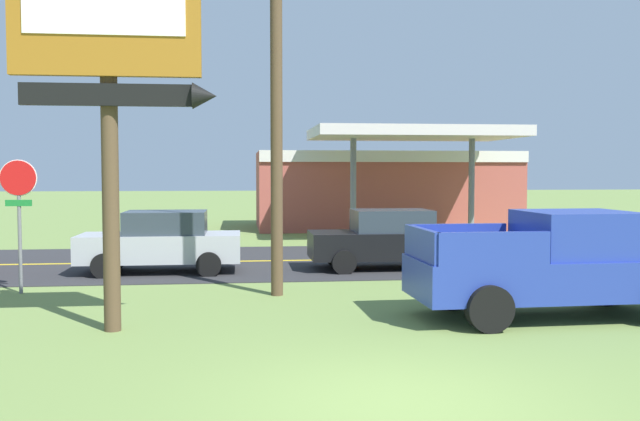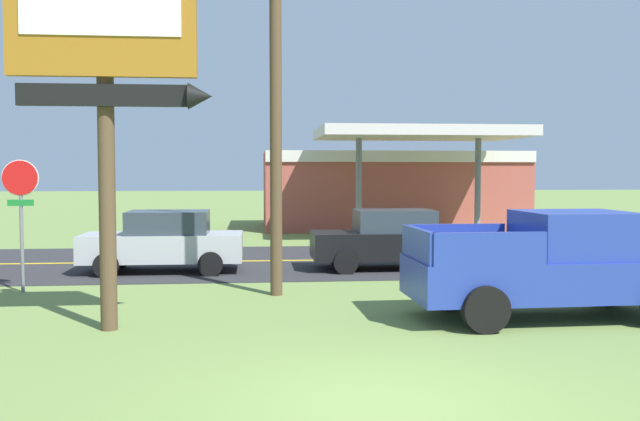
% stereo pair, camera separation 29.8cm
% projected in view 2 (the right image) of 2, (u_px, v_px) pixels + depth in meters
% --- Properties ---
extents(ground_plane, '(180.00, 180.00, 0.00)m').
position_uv_depth(ground_plane, '(385.00, 404.00, 8.11)').
color(ground_plane, olive).
extents(road_asphalt, '(140.00, 8.00, 0.02)m').
position_uv_depth(road_asphalt, '(304.00, 261.00, 21.03)').
color(road_asphalt, '#2B2B2D').
rests_on(road_asphalt, ground).
extents(road_centre_line, '(126.00, 0.20, 0.01)m').
position_uv_depth(road_centre_line, '(304.00, 260.00, 21.03)').
color(road_centre_line, gold).
rests_on(road_centre_line, road_asphalt).
extents(motel_sign, '(3.31, 0.54, 6.46)m').
position_uv_depth(motel_sign, '(108.00, 62.00, 11.53)').
color(motel_sign, brown).
rests_on(motel_sign, ground).
extents(stop_sign, '(0.80, 0.08, 2.95)m').
position_uv_depth(stop_sign, '(21.00, 202.00, 15.46)').
color(stop_sign, slate).
rests_on(stop_sign, ground).
extents(utility_pole, '(2.07, 0.26, 9.34)m').
position_uv_depth(utility_pole, '(276.00, 63.00, 14.97)').
color(utility_pole, brown).
rests_on(utility_pole, ground).
extents(gas_station, '(12.00, 11.50, 4.40)m').
position_uv_depth(gas_station, '(391.00, 187.00, 33.32)').
color(gas_station, '#A84C42').
rests_on(gas_station, ground).
extents(pickup_blue_parked_on_lawn, '(5.25, 2.35, 1.96)m').
position_uv_depth(pickup_blue_parked_on_lawn, '(555.00, 266.00, 12.80)').
color(pickup_blue_parked_on_lawn, '#233893').
rests_on(pickup_blue_parked_on_lawn, ground).
extents(car_black_near_lane, '(4.20, 2.00, 1.64)m').
position_uv_depth(car_black_near_lane, '(390.00, 239.00, 19.21)').
color(car_black_near_lane, black).
rests_on(car_black_near_lane, ground).
extents(car_silver_far_lane, '(4.20, 2.00, 1.64)m').
position_uv_depth(car_silver_far_lane, '(164.00, 241.00, 18.63)').
color(car_silver_far_lane, '#A8AAAF').
rests_on(car_silver_far_lane, ground).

